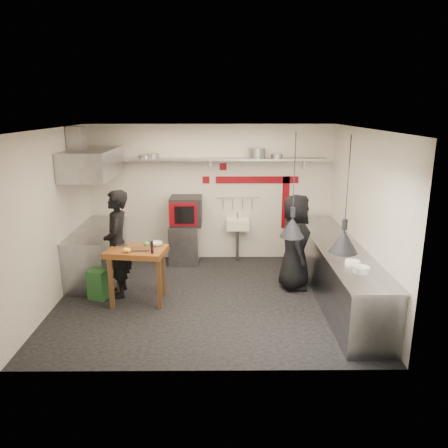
{
  "coord_description": "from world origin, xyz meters",
  "views": [
    {
      "loc": [
        0.19,
        -6.8,
        3.12
      ],
      "look_at": [
        0.25,
        0.3,
        1.22
      ],
      "focal_mm": 35.0,
      "sensor_mm": 36.0,
      "label": 1
    }
  ],
  "objects_px": {
    "oven_stand": "(184,244)",
    "prep_table": "(138,275)",
    "combi_oven": "(186,211)",
    "chef_right": "(295,242)",
    "green_bin": "(99,284)",
    "chef_left": "(117,244)"
  },
  "relations": [
    {
      "from": "green_bin",
      "to": "chef_left",
      "type": "xyz_separation_m",
      "value": [
        0.31,
        0.13,
        0.66
      ]
    },
    {
      "from": "green_bin",
      "to": "chef_right",
      "type": "bearing_deg",
      "value": 7.05
    },
    {
      "from": "combi_oven",
      "to": "chef_right",
      "type": "xyz_separation_m",
      "value": [
        2.0,
        -1.34,
        -0.25
      ]
    },
    {
      "from": "green_bin",
      "to": "chef_left",
      "type": "bearing_deg",
      "value": 23.32
    },
    {
      "from": "oven_stand",
      "to": "prep_table",
      "type": "distance_m",
      "value": 1.95
    },
    {
      "from": "chef_left",
      "to": "chef_right",
      "type": "height_order",
      "value": "chef_left"
    },
    {
      "from": "chef_left",
      "to": "prep_table",
      "type": "bearing_deg",
      "value": 43.54
    },
    {
      "from": "combi_oven",
      "to": "prep_table",
      "type": "height_order",
      "value": "combi_oven"
    },
    {
      "from": "prep_table",
      "to": "chef_right",
      "type": "relative_size",
      "value": 0.55
    },
    {
      "from": "oven_stand",
      "to": "chef_left",
      "type": "distance_m",
      "value": 1.92
    },
    {
      "from": "prep_table",
      "to": "chef_right",
      "type": "height_order",
      "value": "chef_right"
    },
    {
      "from": "prep_table",
      "to": "chef_left",
      "type": "height_order",
      "value": "chef_left"
    },
    {
      "from": "prep_table",
      "to": "chef_left",
      "type": "relative_size",
      "value": 0.51
    },
    {
      "from": "chef_left",
      "to": "green_bin",
      "type": "bearing_deg",
      "value": -75.2
    },
    {
      "from": "prep_table",
      "to": "chef_left",
      "type": "distance_m",
      "value": 0.66
    },
    {
      "from": "oven_stand",
      "to": "combi_oven",
      "type": "distance_m",
      "value": 0.69
    },
    {
      "from": "combi_oven",
      "to": "prep_table",
      "type": "xyz_separation_m",
      "value": [
        -0.66,
        -1.92,
        -0.63
      ]
    },
    {
      "from": "chef_left",
      "to": "chef_right",
      "type": "relative_size",
      "value": 1.08
    },
    {
      "from": "oven_stand",
      "to": "green_bin",
      "type": "distance_m",
      "value": 2.14
    },
    {
      "from": "chef_right",
      "to": "prep_table",
      "type": "bearing_deg",
      "value": 103.73
    },
    {
      "from": "oven_stand",
      "to": "prep_table",
      "type": "bearing_deg",
      "value": -107.84
    },
    {
      "from": "combi_oven",
      "to": "chef_left",
      "type": "relative_size",
      "value": 0.34
    }
  ]
}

